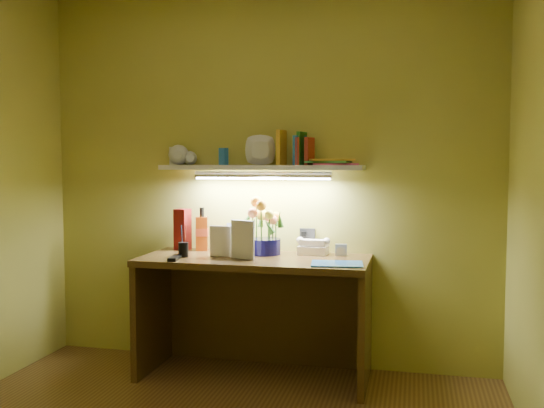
# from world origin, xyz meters

# --- Properties ---
(desk) EXTENTS (1.40, 0.60, 0.75)m
(desk) POSITION_xyz_m (0.00, 1.20, 0.38)
(desk) COLOR #3B2810
(desk) RESTS_ON ground
(flower_bouquet) EXTENTS (0.28, 0.28, 0.35)m
(flower_bouquet) POSITION_xyz_m (0.03, 1.33, 0.92)
(flower_bouquet) COLOR #090833
(flower_bouquet) RESTS_ON desk
(telephone) EXTENTS (0.19, 0.14, 0.11)m
(telephone) POSITION_xyz_m (0.33, 1.40, 0.80)
(telephone) COLOR white
(telephone) RESTS_ON desk
(desk_clock) EXTENTS (0.08, 0.04, 0.07)m
(desk_clock) POSITION_xyz_m (0.51, 1.39, 0.79)
(desk_clock) COLOR silver
(desk_clock) RESTS_ON desk
(whisky_bottle) EXTENTS (0.09, 0.09, 0.29)m
(whisky_bottle) POSITION_xyz_m (-0.41, 1.40, 0.89)
(whisky_bottle) COLOR #A23C0B
(whisky_bottle) RESTS_ON desk
(whisky_box) EXTENTS (0.10, 0.10, 0.27)m
(whisky_box) POSITION_xyz_m (-0.55, 1.40, 0.89)
(whisky_box) COLOR #600E0D
(whisky_box) RESTS_ON desk
(pen_cup) EXTENTS (0.07, 0.07, 0.15)m
(pen_cup) POSITION_xyz_m (-0.43, 1.12, 0.83)
(pen_cup) COLOR black
(pen_cup) RESTS_ON desk
(art_card) EXTENTS (0.19, 0.07, 0.18)m
(art_card) POSITION_xyz_m (-0.15, 1.40, 0.84)
(art_card) COLOR silver
(art_card) RESTS_ON desk
(tv_remote) EXTENTS (0.08, 0.19, 0.02)m
(tv_remote) POSITION_xyz_m (-0.44, 1.01, 0.76)
(tv_remote) COLOR black
(tv_remote) RESTS_ON desk
(blue_folder) EXTENTS (0.32, 0.25, 0.01)m
(blue_folder) POSITION_xyz_m (0.53, 1.06, 0.75)
(blue_folder) COLOR blue
(blue_folder) RESTS_ON desk
(desk_book_a) EXTENTS (0.14, 0.02, 0.19)m
(desk_book_a) POSITION_xyz_m (-0.28, 1.18, 0.85)
(desk_book_a) COLOR white
(desk_book_a) RESTS_ON desk
(desk_book_b) EXTENTS (0.17, 0.08, 0.24)m
(desk_book_b) POSITION_xyz_m (-0.13, 1.15, 0.87)
(desk_book_b) COLOR silver
(desk_book_b) RESTS_ON desk
(wall_shelf) EXTENTS (1.30, 0.29, 0.25)m
(wall_shelf) POSITION_xyz_m (-0.01, 1.38, 1.33)
(wall_shelf) COLOR silver
(wall_shelf) RESTS_ON ground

